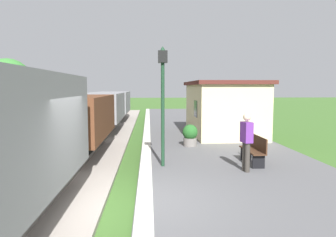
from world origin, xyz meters
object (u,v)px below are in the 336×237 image
(tree_field_left, at_px, (8,82))
(bench_down_platform, at_px, (197,116))
(freight_train, at_px, (88,113))
(bench_near_hut, at_px, (254,149))
(lamp_post_near, at_px, (163,84))
(station_hut, at_px, (223,108))
(person_waiting, at_px, (246,140))
(potted_planter, at_px, (190,135))

(tree_field_left, bearing_deg, bench_down_platform, -8.49)
(tree_field_left, bearing_deg, freight_train, -49.83)
(bench_near_hut, xyz_separation_m, lamp_post_near, (-2.96, -0.12, 2.08))
(tree_field_left, bearing_deg, lamp_post_near, -52.86)
(freight_train, height_order, bench_near_hut, freight_train)
(freight_train, height_order, bench_down_platform, freight_train)
(station_hut, relative_size, bench_near_hut, 3.87)
(bench_near_hut, height_order, bench_down_platform, same)
(bench_near_hut, bearing_deg, tree_field_left, 134.26)
(freight_train, xyz_separation_m, person_waiting, (5.74, -6.18, -0.30))
(station_hut, xyz_separation_m, bench_down_platform, (-0.51, 5.49, -0.93))
(person_waiting, distance_m, tree_field_left, 19.94)
(bench_near_hut, relative_size, tree_field_left, 0.31)
(bench_down_platform, bearing_deg, bench_near_hut, -90.00)
(station_hut, height_order, bench_near_hut, station_hut)
(freight_train, xyz_separation_m, station_hut, (6.80, 1.20, 0.17))
(station_hut, distance_m, lamp_post_near, 7.54)
(lamp_post_near, xyz_separation_m, tree_field_left, (-10.70, 14.13, 0.35))
(lamp_post_near, relative_size, tree_field_left, 0.76)
(station_hut, bearing_deg, lamp_post_near, -117.68)
(freight_train, distance_m, bench_near_hut, 8.25)
(bench_down_platform, xyz_separation_m, potted_planter, (-1.66, -8.77, 0.00))
(potted_planter, distance_m, tree_field_left, 16.33)
(person_waiting, relative_size, potted_planter, 1.87)
(potted_planter, bearing_deg, freight_train, 155.81)
(station_hut, bearing_deg, freight_train, -170.01)
(potted_planter, bearing_deg, lamp_post_near, -111.34)
(station_hut, distance_m, person_waiting, 7.47)
(bench_near_hut, distance_m, bench_down_platform, 11.97)
(bench_near_hut, bearing_deg, station_hut, 85.53)
(station_hut, height_order, lamp_post_near, lamp_post_near)
(person_waiting, bearing_deg, tree_field_left, -59.20)
(bench_down_platform, relative_size, lamp_post_near, 0.41)
(potted_planter, distance_m, lamp_post_near, 4.13)
(bench_near_hut, relative_size, potted_planter, 1.64)
(bench_down_platform, height_order, tree_field_left, tree_field_left)
(lamp_post_near, bearing_deg, potted_planter, 68.66)
(potted_planter, bearing_deg, person_waiting, -74.96)
(bench_down_platform, distance_m, potted_planter, 8.92)
(freight_train, distance_m, lamp_post_near, 6.49)
(station_hut, xyz_separation_m, potted_planter, (-2.17, -3.28, -0.93))
(potted_planter, relative_size, tree_field_left, 0.19)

